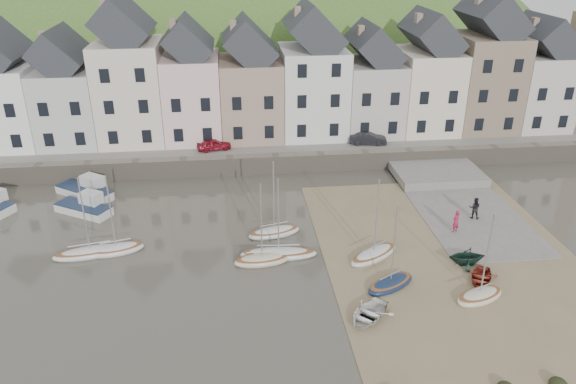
{
  "coord_description": "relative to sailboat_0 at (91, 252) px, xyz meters",
  "views": [
    {
      "loc": [
        -4.18,
        -32.22,
        21.03
      ],
      "look_at": [
        0.0,
        6.0,
        3.0
      ],
      "focal_mm": 34.51,
      "sensor_mm": 36.0,
      "label": 1
    }
  ],
  "objects": [
    {
      "name": "sailboat_1",
      "position": [
        1.79,
        0.2,
        0.01
      ],
      "size": [
        4.19,
        2.43,
        6.32
      ],
      "color": "silver",
      "rests_on": "ground"
    },
    {
      "name": "townhouse_terrace",
      "position": [
        16.34,
        20.77,
        7.07
      ],
      "size": [
        61.05,
        8.0,
        13.93
      ],
      "color": "white",
      "rests_on": "quay_land"
    },
    {
      "name": "sailboat_4",
      "position": [
        13.42,
        -1.65,
        -0.0
      ],
      "size": [
        5.6,
        1.87,
        6.32
      ],
      "color": "silver",
      "rests_on": "ground"
    },
    {
      "name": "sailboat_5",
      "position": [
        20.35,
        -6.16,
        0.01
      ],
      "size": [
        4.01,
        3.17,
        6.32
      ],
      "color": "#142340",
      "rests_on": "ground"
    },
    {
      "name": "slipway",
      "position": [
        29.58,
        4.77,
        -0.2
      ],
      "size": [
        8.0,
        18.0,
        0.12
      ],
      "primitive_type": "cube",
      "color": "slate",
      "rests_on": "ground"
    },
    {
      "name": "hillside",
      "position": [
        9.58,
        56.77,
        -18.25
      ],
      "size": [
        134.4,
        84.0,
        84.0
      ],
      "color": "#3E6026",
      "rests_on": "ground"
    },
    {
      "name": "sailboat_3",
      "position": [
        13.37,
        1.51,
        0.01
      ],
      "size": [
        4.35,
        2.45,
        6.32
      ],
      "color": "silver",
      "rests_on": "ground"
    },
    {
      "name": "person_dark",
      "position": [
        29.63,
        2.34,
        0.76
      ],
      "size": [
        1.07,
        0.97,
        1.8
      ],
      "primitive_type": "imported",
      "rotation": [
        0.0,
        0.0,
        2.73
      ],
      "color": "black",
      "rests_on": "slipway"
    },
    {
      "name": "quay_land",
      "position": [
        14.58,
        28.77,
        0.49
      ],
      "size": [
        90.0,
        30.0,
        1.5
      ],
      "primitive_type": "cube",
      "color": "#3E6026",
      "rests_on": "ground"
    },
    {
      "name": "car_left",
      "position": [
        8.73,
        16.27,
        1.9
      ],
      "size": [
        3.52,
        2.0,
        1.13
      ],
      "primitive_type": "imported",
      "rotation": [
        0.0,
        0.0,
        1.78
      ],
      "color": "maroon",
      "rests_on": "quay_street"
    },
    {
      "name": "rowboat_red",
      "position": [
        26.45,
        -6.26,
        0.09
      ],
      "size": [
        3.14,
        3.41,
        0.58
      ],
      "primitive_type": "imported",
      "rotation": [
        0.0,
        0.0,
        -0.54
      ],
      "color": "maroon",
      "rests_on": "beach"
    },
    {
      "name": "sailboat_0",
      "position": [
        0.0,
        0.0,
        0.0
      ],
      "size": [
        5.45,
        2.54,
        6.32
      ],
      "color": "silver",
      "rests_on": "ground"
    },
    {
      "name": "motorboat_0",
      "position": [
        -1.81,
        6.93,
        0.32
      ],
      "size": [
        5.03,
        3.98,
        1.7
      ],
      "color": "silver",
      "rests_on": "ground"
    },
    {
      "name": "rowboat_green",
      "position": [
        26.32,
        -4.15,
        0.47
      ],
      "size": [
        2.62,
        2.29,
        1.33
      ],
      "primitive_type": "imported",
      "rotation": [
        0.0,
        0.0,
        -1.61
      ],
      "color": "#153026",
      "rests_on": "beach"
    },
    {
      "name": "sailboat_2",
      "position": [
        12.19,
        -2.34,
        0.01
      ],
      "size": [
        4.12,
        1.91,
        6.32
      ],
      "color": "beige",
      "rests_on": "ground"
    },
    {
      "name": "car_right",
      "position": [
        24.23,
        16.27,
        1.95
      ],
      "size": [
        3.86,
        1.87,
        1.22
      ],
      "primitive_type": "imported",
      "rotation": [
        0.0,
        0.0,
        1.41
      ],
      "color": "black",
      "rests_on": "quay_street"
    },
    {
      "name": "sailboat_6",
      "position": [
        20.16,
        -2.52,
        0.0
      ],
      "size": [
        4.5,
        3.64,
        6.32
      ],
      "color": "silver",
      "rests_on": "ground"
    },
    {
      "name": "sailboat_7",
      "position": [
        25.58,
        -8.12,
        0.01
      ],
      "size": [
        3.78,
        2.63,
        6.32
      ],
      "color": "beige",
      "rests_on": "ground"
    },
    {
      "name": "motorboat_2",
      "position": [
        -2.44,
        10.34,
        0.32
      ],
      "size": [
        5.52,
        4.66,
        1.7
      ],
      "color": "silver",
      "rests_on": "ground"
    },
    {
      "name": "person_red",
      "position": [
        27.26,
        0.3,
        0.77
      ],
      "size": [
        0.79,
        0.69,
        1.81
      ],
      "primitive_type": "imported",
      "rotation": [
        0.0,
        0.0,
        3.61
      ],
      "color": "#9D1C42",
      "rests_on": "slipway"
    },
    {
      "name": "seawall",
      "position": [
        14.58,
        13.77,
        0.64
      ],
      "size": [
        70.0,
        1.2,
        1.8
      ],
      "primitive_type": "cube",
      "color": "slate",
      "rests_on": "ground"
    },
    {
      "name": "beach",
      "position": [
        25.58,
        -3.23,
        -0.23
      ],
      "size": [
        18.0,
        26.0,
        0.06
      ],
      "primitive_type": "cube",
      "color": "#786649",
      "rests_on": "ground"
    },
    {
      "name": "quay_street",
      "position": [
        14.58,
        17.27,
        1.29
      ],
      "size": [
        70.0,
        7.0,
        0.1
      ],
      "primitive_type": "cube",
      "color": "slate",
      "rests_on": "quay_land"
    },
    {
      "name": "ground",
      "position": [
        14.58,
        -3.23,
        -0.26
      ],
      "size": [
        160.0,
        160.0,
        0.0
      ],
      "primitive_type": "plane",
      "color": "#413D33",
      "rests_on": "ground"
    },
    {
      "name": "rowboat_white",
      "position": [
        18.08,
        -9.32,
        0.15
      ],
      "size": [
        4.04,
        4.07,
        0.69
      ],
      "primitive_type": "imported",
      "rotation": [
        0.0,
        0.0,
        -0.76
      ],
      "color": "white",
      "rests_on": "beach"
    }
  ]
}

